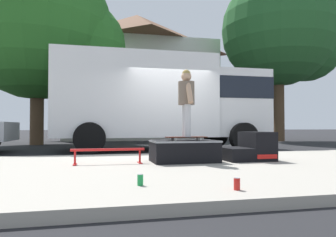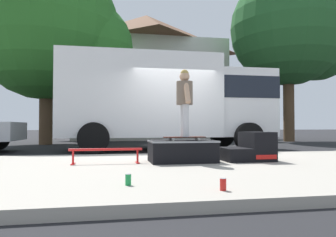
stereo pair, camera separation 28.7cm
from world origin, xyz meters
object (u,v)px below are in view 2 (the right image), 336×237
skate_box (182,150)px  skater_kid (185,97)px  soda_can (223,184)px  street_tree_main (294,32)px  kicker_ramp (250,149)px  street_tree_neighbour (56,33)px  grind_rail (106,152)px  skateboard (185,137)px  box_truck (168,99)px  soda_can_b (128,180)px

skate_box → skater_kid: skater_kid is taller
soda_can → street_tree_main: (8.55, 12.17, 5.62)m
kicker_ramp → street_tree_neighbour: 11.11m
grind_rail → skateboard: skateboard is taller
grind_rail → skateboard: bearing=0.9°
grind_rail → box_truck: box_truck is taller
skateboard → grind_rail: bearing=-179.1°
skateboard → street_tree_main: (8.31, 9.50, 5.23)m
soda_can → street_tree_neighbour: street_tree_neighbour is taller
skater_kid → street_tree_neighbour: street_tree_neighbour is taller
skater_kid → street_tree_neighbour: (-3.70, 8.79, 3.59)m
skate_box → street_tree_neighbour: (-3.65, 8.81, 4.58)m
skate_box → skateboard: skateboard is taller
soda_can_b → skateboard: bearing=61.7°
kicker_ramp → skater_kid: 1.62m
kicker_ramp → soda_can: size_ratio=7.33×
skateboard → box_truck: size_ratio=0.11×
skate_box → soda_can: (-0.19, -2.65, -0.15)m
soda_can → street_tree_neighbour: size_ratio=0.02×
skateboard → box_truck: box_truck is taller
grind_rail → kicker_ramp: bearing=0.2°
skate_box → kicker_ramp: kicker_ramp is taller
grind_rail → soda_can_b: 2.19m
skate_box → kicker_ramp: 1.35m
skate_box → grind_rail: (-1.39, -0.01, -0.01)m
skateboard → soda_can_b: (-1.18, -2.19, -0.39)m
soda_can → street_tree_neighbour: 12.87m
soda_can → street_tree_neighbour: bearing=106.8°
street_tree_main → soda_can: bearing=-125.1°
skate_box → soda_can: 2.67m
soda_can → soda_can_b: size_ratio=1.00×
kicker_ramp → soda_can_b: 3.30m
grind_rail → box_truck: (2.00, 4.65, 1.38)m
skate_box → street_tree_neighbour: size_ratio=0.15×
skate_box → street_tree_main: street_tree_main is taller
skater_kid → street_tree_main: size_ratio=0.14×
box_truck → street_tree_neighbour: (-4.26, 4.17, 3.22)m
skate_box → skateboard: size_ratio=1.53×
grind_rail → skate_box: bearing=0.4°
kicker_ramp → box_truck: box_truck is taller
skateboard → street_tree_main: street_tree_main is taller
soda_can → soda_can_b: (-0.94, 0.47, 0.00)m
soda_can → skateboard: bearing=84.8°
skater_kid → street_tree_neighbour: bearing=112.8°
grind_rail → street_tree_neighbour: bearing=104.4°
soda_can_b → box_truck: 7.20m
box_truck → skateboard: bearing=-96.9°
kicker_ramp → skate_box: bearing=180.0°
grind_rail → street_tree_neighbour: street_tree_neighbour is taller
soda_can_b → box_truck: (1.74, 6.82, 1.52)m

